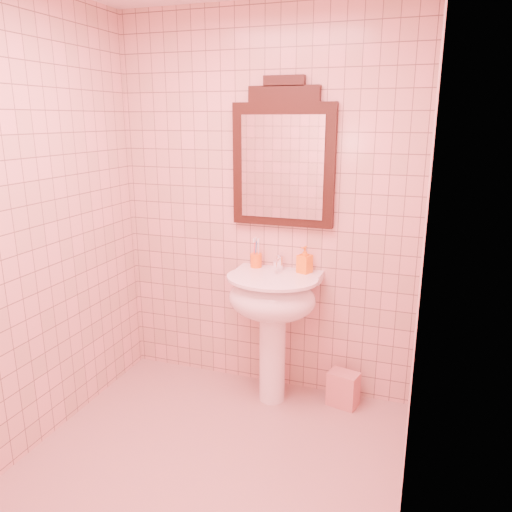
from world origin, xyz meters
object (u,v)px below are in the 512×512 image
at_px(pedestal_sink, 272,307).
at_px(soap_dispenser, 305,260).
at_px(toothbrush_cup, 256,260).
at_px(towel, 343,389).
at_px(mirror, 283,159).

height_order(pedestal_sink, soap_dispenser, soap_dispenser).
xyz_separation_m(toothbrush_cup, soap_dispenser, (0.33, -0.01, 0.04)).
xyz_separation_m(soap_dispenser, towel, (0.29, -0.06, -0.83)).
distance_m(toothbrush_cup, towel, 1.01).
height_order(mirror, soap_dispenser, mirror).
height_order(toothbrush_cup, towel, toothbrush_cup).
bearing_deg(mirror, toothbrush_cup, -165.26).
bearing_deg(towel, toothbrush_cup, 173.41).
bearing_deg(mirror, towel, -14.03).
bearing_deg(soap_dispenser, toothbrush_cup, -161.05).
bearing_deg(towel, mirror, 165.97).
bearing_deg(pedestal_sink, mirror, 90.00).
relative_size(mirror, toothbrush_cup, 5.26).
bearing_deg(toothbrush_cup, pedestal_sink, -44.00).
relative_size(soap_dispenser, towel, 0.75).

